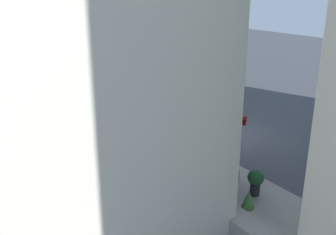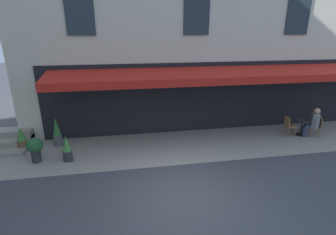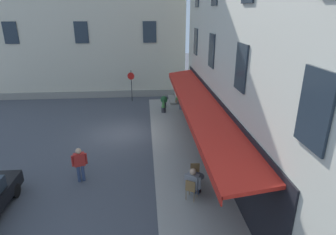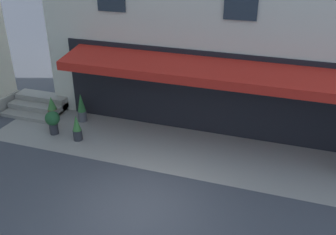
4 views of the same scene
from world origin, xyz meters
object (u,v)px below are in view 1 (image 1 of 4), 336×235
Objects in this scene: cafe_chair_wicker_under_awning at (73,84)px; cafe_table_near_entrance at (101,104)px; potted_plant_entrance_right at (248,205)px; walking_pedestrian_in_red at (186,88)px; seated_patron_in_grey at (102,98)px; cafe_chair_wicker_by_window at (64,81)px; potted_plant_entrance_left at (235,168)px; cafe_table_mid_terrace at (68,83)px; parked_car_black at (203,77)px; potted_plant_under_sign at (256,180)px; seated_companion_in_white at (71,81)px; potted_plant_by_steps at (216,184)px; cafe_chair_wicker_near_door at (105,106)px; cafe_chair_wicker_kerbside at (102,100)px.

cafe_table_near_entrance is at bearing -2.72° from cafe_chair_wicker_under_awning.
walking_pedestrian_in_red is at bearing 152.62° from potted_plant_entrance_right.
cafe_chair_wicker_by_window is at bearing -178.73° from seated_patron_in_grey.
potted_plant_entrance_right is (1.96, -1.30, -0.03)m from potted_plant_entrance_left.
cafe_table_near_entrance and cafe_table_mid_terrace have the same top height.
cafe_chair_wicker_under_awning is at bearing -178.19° from potted_plant_entrance_left.
potted_plant_entrance_right is at bearing -2.34° from cafe_table_mid_terrace.
seated_patron_in_grey reaches higher than parked_car_black.
potted_plant_under_sign is 0.99× the size of potted_plant_entrance_right.
seated_patron_in_grey is 12.32m from potted_plant_entrance_right.
seated_companion_in_white is at bearing -178.62° from potted_plant_under_sign.
potted_plant_by_steps is at bearing -109.67° from potted_plant_under_sign.
walking_pedestrian_in_red is (1.19, 4.97, 0.45)m from cafe_table_near_entrance.
potted_plant_entrance_right is (12.29, -0.81, -0.25)m from seated_patron_in_grey.
cafe_table_near_entrance is at bearing -0.83° from cafe_chair_wicker_by_window.
potted_plant_entrance_left is at bearing 1.81° from cafe_chair_wicker_under_awning.
potted_plant_by_steps is at bearing -4.94° from seated_patron_in_grey.
cafe_chair_wicker_near_door is at bearing -3.50° from cafe_table_near_entrance.
potted_plant_by_steps is 14.88m from parked_car_black.
cafe_chair_wicker_kerbside is 4.96m from walking_pedestrian_in_red.
cafe_chair_wicker_kerbside is at bearing 174.56° from potted_plant_by_steps.
potted_plant_by_steps is (15.74, -0.92, -0.12)m from seated_companion_in_white.
potted_plant_entrance_left reaches higher than cafe_chair_wicker_by_window.
cafe_table_near_entrance is at bearing -176.99° from potted_plant_under_sign.
seated_patron_in_grey is at bearing -177.31° from potted_plant_entrance_left.
seated_companion_in_white is at bearing -169.24° from cafe_chair_wicker_under_awning.
seated_patron_in_grey is 4.77m from seated_companion_in_white.
potted_plant_entrance_left is (15.51, 0.59, -0.00)m from cafe_table_mid_terrace.
cafe_chair_wicker_kerbside is 0.68× the size of seated_patron_in_grey.
cafe_chair_wicker_by_window is (-5.63, -0.24, 0.00)m from cafe_chair_wicker_kerbside.
cafe_table_mid_terrace is 0.79× the size of potted_plant_entrance_right.
seated_companion_in_white is at bearing -178.28° from cafe_chair_wicker_kerbside.
cafe_table_mid_terrace is at bearing -169.24° from seated_companion_in_white.
walking_pedestrian_in_red is (1.54, 4.75, 0.23)m from seated_patron_in_grey.
potted_plant_under_sign is (16.62, 0.47, 0.07)m from cafe_table_mid_terrace.
walking_pedestrian_in_red is (6.10, 4.74, 0.40)m from cafe_chair_wicker_under_awning.
seated_patron_in_grey is at bearing 175.06° from potted_plant_by_steps.
cafe_chair_wicker_by_window is 0.21× the size of parked_car_black.
parked_car_black reaches higher than seated_companion_in_white.
cafe_table_near_entrance is 0.75× the size of potted_plant_entrance_left.
potted_plant_by_steps is (10.97, -0.95, -0.13)m from seated_patron_in_grey.
cafe_table_mid_terrace is 0.57× the size of seated_companion_in_white.
cafe_table_mid_terrace is at bearing -177.53° from cafe_chair_wicker_kerbside.
cafe_chair_wicker_by_window is at bearing -173.42° from cafe_chair_wicker_under_awning.
cafe_chair_wicker_under_awning is at bearing -142.18° from walking_pedestrian_in_red.
cafe_chair_wicker_by_window is 1.26m from cafe_chair_wicker_under_awning.
cafe_chair_wicker_by_window is 0.56× the size of walking_pedestrian_in_red.
cafe_chair_wicker_kerbside is 0.76× the size of potted_plant_by_steps.
seated_patron_in_grey reaches higher than cafe_chair_wicker_kerbside.
potted_plant_entrance_right is (0.85, -1.18, -0.10)m from potted_plant_under_sign.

